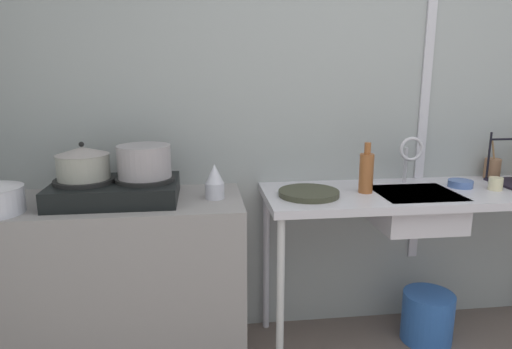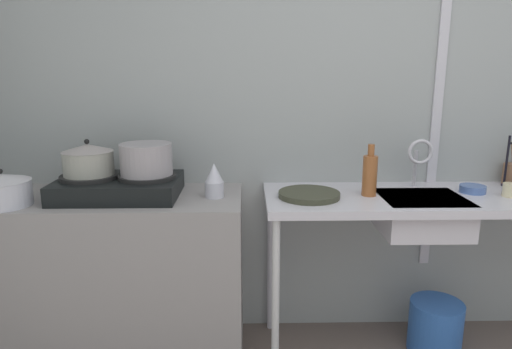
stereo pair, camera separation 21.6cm
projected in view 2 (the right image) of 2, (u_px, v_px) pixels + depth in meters
name	position (u px, v px, depth m)	size (l,w,h in m)	color
wall_back	(376.00, 106.00, 2.41)	(4.96, 0.10, 2.52)	#9A9F9E
wall_metal_strip	(440.00, 83.00, 2.33)	(0.05, 0.01, 2.02)	silver
counter_concrete	(116.00, 278.00, 2.26)	(1.27, 0.53, 0.85)	gray
counter_sink	(436.00, 207.00, 2.21)	(1.69, 0.53, 0.85)	silver
stove	(119.00, 186.00, 2.16)	(0.57, 0.40, 0.11)	black
pot_on_left_burner	(88.00, 159.00, 2.13)	(0.24, 0.24, 0.17)	#98988C
pot_on_right_burner	(146.00, 159.00, 2.13)	(0.25, 0.25, 0.15)	#9A9397
pot_beside_stove	(2.00, 190.00, 2.00)	(0.25, 0.25, 0.17)	silver
percolator	(214.00, 181.00, 2.14)	(0.09, 0.09, 0.17)	silver
sink_basin	(421.00, 214.00, 2.18)	(0.40, 0.36, 0.17)	silver
faucet	(419.00, 155.00, 2.28)	(0.13, 0.08, 0.26)	silver
frying_pan	(309.00, 195.00, 2.15)	(0.30, 0.30, 0.03)	#383929
cup_by_rack	(510.00, 190.00, 2.16)	(0.07, 0.07, 0.07)	beige
small_bowl_on_drainboard	(473.00, 189.00, 2.24)	(0.13, 0.13, 0.04)	#4F6CAE
bottle_by_sink	(370.00, 174.00, 2.16)	(0.07, 0.07, 0.25)	#97542A
utensil_jar	(511.00, 174.00, 2.39)	(0.09, 0.09, 0.23)	#936648
bucket_on_floor	(435.00, 327.00, 2.35)	(0.27, 0.27, 0.27)	#2F61B7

